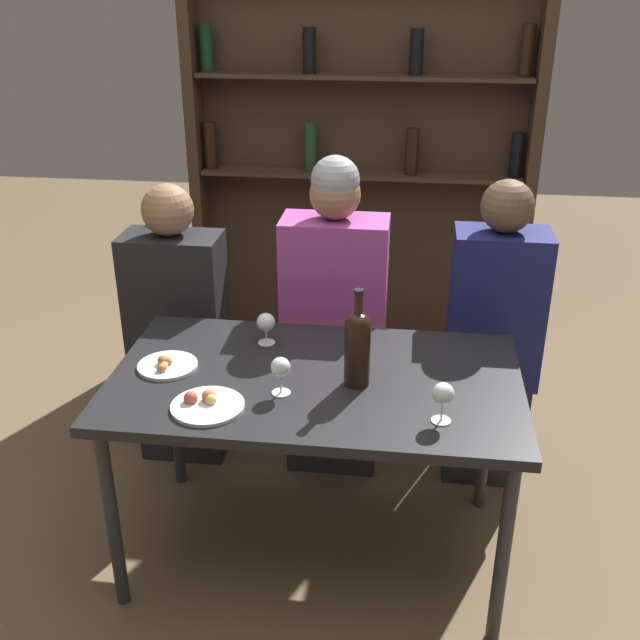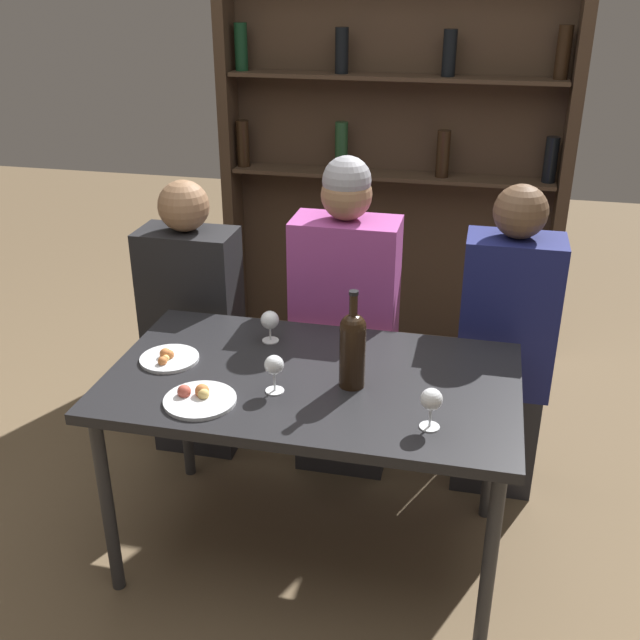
{
  "view_description": "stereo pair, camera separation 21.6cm",
  "coord_description": "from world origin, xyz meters",
  "px_view_note": "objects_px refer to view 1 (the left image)",
  "views": [
    {
      "loc": [
        0.28,
        -2.12,
        1.93
      ],
      "look_at": [
        0.0,
        0.12,
        0.88
      ],
      "focal_mm": 42.0,
      "sensor_mm": 36.0,
      "label": 1
    },
    {
      "loc": [
        0.5,
        -2.08,
        1.93
      ],
      "look_at": [
        0.0,
        0.12,
        0.88
      ],
      "focal_mm": 42.0,
      "sensor_mm": 36.0,
      "label": 2
    }
  ],
  "objects_px": {
    "wine_bottle": "(358,345)",
    "wine_glass_1": "(281,369)",
    "food_plate_0": "(167,365)",
    "seated_person_left": "(179,334)",
    "seated_person_right": "(492,345)",
    "wine_glass_0": "(443,395)",
    "seated_person_center": "(333,327)",
    "food_plate_1": "(206,404)",
    "wine_glass_2": "(266,323)"
  },
  "relations": [
    {
      "from": "wine_glass_0",
      "to": "seated_person_left",
      "type": "bearing_deg",
      "value": 143.42
    },
    {
      "from": "food_plate_0",
      "to": "food_plate_1",
      "type": "bearing_deg",
      "value": -48.9
    },
    {
      "from": "wine_glass_2",
      "to": "wine_glass_0",
      "type": "bearing_deg",
      "value": -35.59
    },
    {
      "from": "food_plate_0",
      "to": "seated_person_left",
      "type": "distance_m",
      "value": 0.61
    },
    {
      "from": "wine_glass_2",
      "to": "seated_person_left",
      "type": "distance_m",
      "value": 0.61
    },
    {
      "from": "seated_person_center",
      "to": "wine_bottle",
      "type": "bearing_deg",
      "value": -76.45
    },
    {
      "from": "wine_glass_0",
      "to": "seated_person_right",
      "type": "bearing_deg",
      "value": 74.0
    },
    {
      "from": "seated_person_right",
      "to": "wine_glass_2",
      "type": "bearing_deg",
      "value": -157.52
    },
    {
      "from": "food_plate_0",
      "to": "seated_person_center",
      "type": "bearing_deg",
      "value": 48.63
    },
    {
      "from": "wine_bottle",
      "to": "wine_glass_2",
      "type": "height_order",
      "value": "wine_bottle"
    },
    {
      "from": "seated_person_right",
      "to": "food_plate_0",
      "type": "bearing_deg",
      "value": -153.41
    },
    {
      "from": "seated_person_left",
      "to": "wine_glass_1",
      "type": "bearing_deg",
      "value": -50.87
    },
    {
      "from": "food_plate_1",
      "to": "wine_bottle",
      "type": "bearing_deg",
      "value": 24.4
    },
    {
      "from": "wine_bottle",
      "to": "wine_glass_1",
      "type": "bearing_deg",
      "value": -158.29
    },
    {
      "from": "food_plate_1",
      "to": "seated_person_center",
      "type": "distance_m",
      "value": 0.85
    },
    {
      "from": "wine_glass_2",
      "to": "seated_person_center",
      "type": "bearing_deg",
      "value": 59.75
    },
    {
      "from": "wine_glass_2",
      "to": "seated_person_center",
      "type": "height_order",
      "value": "seated_person_center"
    },
    {
      "from": "wine_bottle",
      "to": "seated_person_left",
      "type": "distance_m",
      "value": 1.03
    },
    {
      "from": "seated_person_left",
      "to": "seated_person_center",
      "type": "xyz_separation_m",
      "value": [
        0.64,
        0.0,
        0.07
      ]
    },
    {
      "from": "wine_glass_1",
      "to": "food_plate_0",
      "type": "relative_size",
      "value": 0.63
    },
    {
      "from": "wine_glass_2",
      "to": "food_plate_0",
      "type": "relative_size",
      "value": 0.58
    },
    {
      "from": "wine_bottle",
      "to": "food_plate_0",
      "type": "relative_size",
      "value": 1.63
    },
    {
      "from": "wine_glass_1",
      "to": "seated_person_left",
      "type": "bearing_deg",
      "value": 129.13
    },
    {
      "from": "wine_glass_1",
      "to": "seated_person_right",
      "type": "xyz_separation_m",
      "value": [
        0.72,
        0.68,
        -0.22
      ]
    },
    {
      "from": "wine_glass_0",
      "to": "food_plate_0",
      "type": "distance_m",
      "value": 0.93
    },
    {
      "from": "wine_glass_1",
      "to": "wine_glass_2",
      "type": "xyz_separation_m",
      "value": [
        -0.11,
        0.34,
        -0.01
      ]
    },
    {
      "from": "wine_glass_1",
      "to": "seated_person_left",
      "type": "xyz_separation_m",
      "value": [
        -0.55,
        0.68,
        -0.25
      ]
    },
    {
      "from": "seated_person_left",
      "to": "seated_person_right",
      "type": "height_order",
      "value": "seated_person_right"
    },
    {
      "from": "wine_glass_0",
      "to": "wine_glass_2",
      "type": "distance_m",
      "value": 0.75
    },
    {
      "from": "food_plate_1",
      "to": "seated_person_left",
      "type": "height_order",
      "value": "seated_person_left"
    },
    {
      "from": "wine_bottle",
      "to": "seated_person_right",
      "type": "height_order",
      "value": "seated_person_right"
    },
    {
      "from": "seated_person_left",
      "to": "seated_person_center",
      "type": "relative_size",
      "value": 0.9
    },
    {
      "from": "food_plate_0",
      "to": "seated_person_left",
      "type": "relative_size",
      "value": 0.17
    },
    {
      "from": "food_plate_0",
      "to": "seated_person_right",
      "type": "bearing_deg",
      "value": 26.59
    },
    {
      "from": "wine_glass_1",
      "to": "seated_person_center",
      "type": "height_order",
      "value": "seated_person_center"
    },
    {
      "from": "seated_person_center",
      "to": "seated_person_right",
      "type": "xyz_separation_m",
      "value": [
        0.63,
        0.0,
        -0.04
      ]
    },
    {
      "from": "food_plate_0",
      "to": "seated_person_center",
      "type": "height_order",
      "value": "seated_person_center"
    },
    {
      "from": "wine_bottle",
      "to": "food_plate_1",
      "type": "distance_m",
      "value": 0.5
    },
    {
      "from": "wine_glass_0",
      "to": "seated_person_right",
      "type": "relative_size",
      "value": 0.1
    },
    {
      "from": "seated_person_left",
      "to": "food_plate_0",
      "type": "bearing_deg",
      "value": -75.55
    },
    {
      "from": "seated_person_left",
      "to": "seated_person_right",
      "type": "distance_m",
      "value": 1.27
    },
    {
      "from": "wine_glass_0",
      "to": "food_plate_0",
      "type": "xyz_separation_m",
      "value": [
        -0.9,
        0.21,
        -0.08
      ]
    },
    {
      "from": "wine_glass_1",
      "to": "food_plate_0",
      "type": "height_order",
      "value": "wine_glass_1"
    },
    {
      "from": "wine_glass_2",
      "to": "seated_person_right",
      "type": "height_order",
      "value": "seated_person_right"
    },
    {
      "from": "food_plate_0",
      "to": "seated_person_left",
      "type": "bearing_deg",
      "value": 104.45
    },
    {
      "from": "wine_glass_2",
      "to": "food_plate_1",
      "type": "relative_size",
      "value": 0.51
    },
    {
      "from": "wine_bottle",
      "to": "wine_glass_1",
      "type": "distance_m",
      "value": 0.25
    },
    {
      "from": "wine_glass_0",
      "to": "seated_person_right",
      "type": "xyz_separation_m",
      "value": [
        0.22,
        0.78,
        -0.22
      ]
    },
    {
      "from": "wine_glass_1",
      "to": "seated_person_right",
      "type": "bearing_deg",
      "value": 43.42
    },
    {
      "from": "wine_glass_2",
      "to": "food_plate_1",
      "type": "distance_m",
      "value": 0.46
    }
  ]
}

